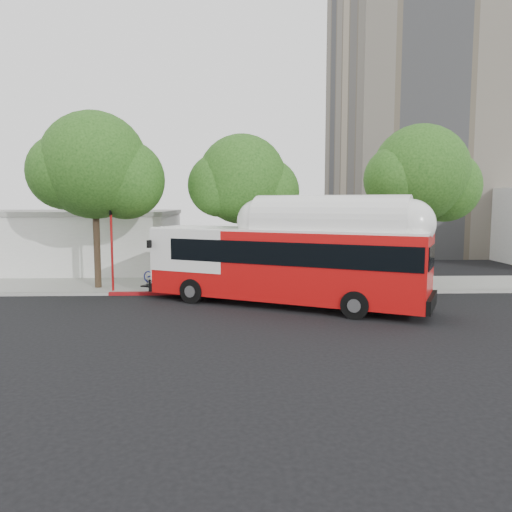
{
  "coord_description": "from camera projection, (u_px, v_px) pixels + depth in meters",
  "views": [
    {
      "loc": [
        -1.22,
        -22.11,
        4.87
      ],
      "look_at": [
        -0.32,
        3.0,
        2.14
      ],
      "focal_mm": 35.0,
      "sensor_mm": 36.0,
      "label": 1
    }
  ],
  "objects": [
    {
      "name": "ground",
      "position": [
        266.0,
        310.0,
        22.54
      ],
      "size": [
        120.0,
        120.0,
        0.0
      ],
      "primitive_type": "plane",
      "color": "black",
      "rests_on": "ground"
    },
    {
      "name": "sidewalk",
      "position": [
        259.0,
        285.0,
        28.99
      ],
      "size": [
        60.0,
        5.0,
        0.15
      ],
      "primitive_type": "cube",
      "color": "gray",
      "rests_on": "ground"
    },
    {
      "name": "curb_strip",
      "position": [
        262.0,
        293.0,
        26.4
      ],
      "size": [
        60.0,
        0.3,
        0.15
      ],
      "primitive_type": "cube",
      "color": "gray",
      "rests_on": "ground"
    },
    {
      "name": "red_curb_segment",
      "position": [
        205.0,
        293.0,
        26.3
      ],
      "size": [
        10.0,
        0.32,
        0.16
      ],
      "primitive_type": "cube",
      "color": "maroon",
      "rests_on": "ground"
    },
    {
      "name": "street_tree_left",
      "position": [
        103.0,
        170.0,
        27.04
      ],
      "size": [
        6.67,
        5.8,
        9.74
      ],
      "color": "#2D2116",
      "rests_on": "ground"
    },
    {
      "name": "street_tree_mid",
      "position": [
        249.0,
        183.0,
        27.9
      ],
      "size": [
        5.75,
        5.0,
        8.62
      ],
      "color": "#2D2116",
      "rests_on": "ground"
    },
    {
      "name": "street_tree_right",
      "position": [
        428.0,
        177.0,
        28.02
      ],
      "size": [
        6.21,
        5.4,
        9.18
      ],
      "color": "#2D2116",
      "rests_on": "ground"
    },
    {
      "name": "apartment_tower",
      "position": [
        433.0,
        72.0,
        49.09
      ],
      "size": [
        18.0,
        18.0,
        37.0
      ],
      "color": "gray",
      "rests_on": "ground"
    },
    {
      "name": "low_commercial_bldg",
      "position": [
        60.0,
        240.0,
        35.72
      ],
      "size": [
        16.2,
        10.2,
        4.25
      ],
      "color": "silver",
      "rests_on": "ground"
    },
    {
      "name": "transit_bus",
      "position": [
        286.0,
        265.0,
        23.26
      ],
      "size": [
        13.65,
        8.39,
        4.15
      ],
      "rotation": [
        0.0,
        0.0,
        -0.46
      ],
      "color": "red",
      "rests_on": "ground"
    },
    {
      "name": "signal_pole",
      "position": [
        112.0,
        251.0,
        26.42
      ],
      "size": [
        0.13,
        0.42,
        4.43
      ],
      "color": "#A41112",
      "rests_on": "ground"
    }
  ]
}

